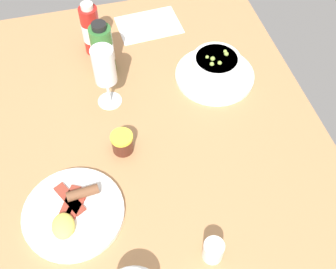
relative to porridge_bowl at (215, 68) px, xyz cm
name	(u,v)px	position (x,y,z in cm)	size (l,w,h in cm)	color
ground_plane	(155,138)	(-15.23, 20.54, -4.72)	(110.00, 84.00, 3.00)	#B27F51
porridge_bowl	(215,68)	(0.00, 0.00, 0.00)	(21.66, 21.66, 7.74)	white
cutlery_setting	(147,25)	(26.00, 13.12, -2.97)	(14.79, 19.67, 0.90)	white
creamer_jug	(213,251)	(-48.01, 16.25, -0.49)	(5.13, 4.21, 5.79)	white
wine_glass	(104,69)	(-1.57, 29.51, 8.76)	(6.33, 6.33, 17.89)	white
jam_jar	(122,143)	(-17.50, 28.96, -0.53)	(5.36, 5.36, 5.31)	#4B2117
sauce_bottle_red	(91,30)	(18.84, 30.44, 4.25)	(5.20, 5.20, 16.06)	#B21E19
sauce_bottle_green	(103,50)	(10.27, 28.61, 4.16)	(5.99, 5.99, 15.97)	#337233
breakfast_plate	(73,213)	(-31.84, 42.65, -2.25)	(22.07, 22.07, 3.70)	white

